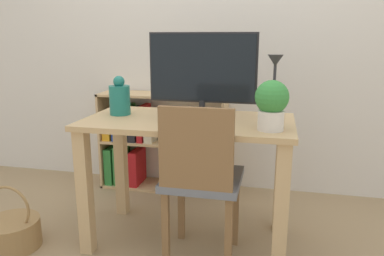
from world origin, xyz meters
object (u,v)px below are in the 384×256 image
potted_plant (272,103)px  basket (12,232)px  bookshelf (142,143)px  monitor (202,71)px  chair (201,177)px  vase (120,98)px  desk_lamp (274,82)px  keyboard (200,123)px

potted_plant → basket: bearing=-174.2°
potted_plant → bookshelf: potted_plant is taller
potted_plant → bookshelf: 1.45m
monitor → chair: 0.61m
vase → desk_lamp: 0.89m
potted_plant → chair: potted_plant is taller
basket → bookshelf: bearing=68.2°
keyboard → basket: bearing=-169.6°
chair → bookshelf: bearing=120.1°
monitor → desk_lamp: (0.40, -0.09, -0.04)m
vase → bookshelf: vase is taller
chair → potted_plant: bearing=4.5°
vase → bookshelf: size_ratio=0.23×
monitor → basket: bearing=-158.0°
keyboard → basket: size_ratio=0.79×
potted_plant → bookshelf: (-1.01, 0.90, -0.51)m
monitor → chair: (0.06, -0.33, -0.51)m
vase → basket: size_ratio=0.60×
desk_lamp → basket: (-1.44, -0.33, -0.87)m
monitor → keyboard: 0.34m
vase → keyboard: bearing=-15.9°
vase → potted_plant: potted_plant is taller
bookshelf → basket: bookshelf is taller
monitor → desk_lamp: 0.41m
vase → desk_lamp: (0.88, -0.01, 0.12)m
monitor → chair: monitor is taller
desk_lamp → chair: (-0.34, -0.24, -0.47)m
desk_lamp → potted_plant: (-0.01, -0.19, -0.08)m
keyboard → bookshelf: (-0.65, 0.85, -0.39)m
keyboard → chair: size_ratio=0.34×
monitor → keyboard: size_ratio=2.07×
keyboard → desk_lamp: desk_lamp is taller
monitor → chair: bearing=-79.7°
potted_plant → basket: 1.64m
desk_lamp → bookshelf: bearing=144.9°
bookshelf → potted_plant: bearing=-41.8°
chair → desk_lamp: bearing=30.4°
chair → basket: chair is taller
vase → chair: size_ratio=0.26×
desk_lamp → potted_plant: size_ratio=1.46×
keyboard → bookshelf: size_ratio=0.30×
potted_plant → chair: (-0.34, -0.06, -0.39)m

